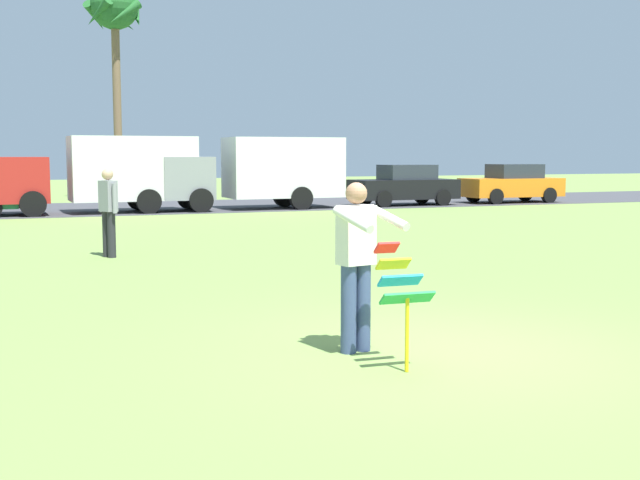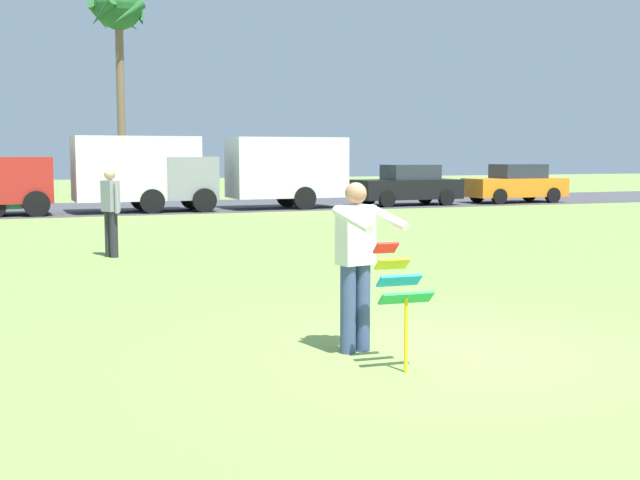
# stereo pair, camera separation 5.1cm
# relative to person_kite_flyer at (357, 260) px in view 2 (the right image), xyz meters

# --- Properties ---
(ground_plane) EXTENTS (120.00, 120.00, 0.00)m
(ground_plane) POSITION_rel_person_kite_flyer_xyz_m (0.82, -0.28, -0.95)
(ground_plane) COLOR olive
(road_strip) EXTENTS (120.00, 8.00, 0.01)m
(road_strip) POSITION_rel_person_kite_flyer_xyz_m (0.82, 23.47, -0.95)
(road_strip) COLOR #424247
(road_strip) RESTS_ON ground
(person_kite_flyer) EXTENTS (0.64, 0.73, 1.73)m
(person_kite_flyer) POSITION_rel_person_kite_flyer_xyz_m (0.00, 0.00, 0.00)
(person_kite_flyer) COLOR #384772
(person_kite_flyer) RESTS_ON ground
(kite_held) EXTENTS (0.52, 0.65, 1.17)m
(kite_held) POSITION_rel_person_kite_flyer_xyz_m (0.13, -0.70, -0.16)
(kite_held) COLOR red
(kite_held) RESTS_ON ground
(parked_truck_red_cab) EXTENTS (6.74, 2.23, 2.62)m
(parked_truck_red_cab) POSITION_rel_person_kite_flyer_xyz_m (0.05, 21.07, 0.46)
(parked_truck_red_cab) COLOR #B2231E
(parked_truck_red_cab) RESTS_ON ground
(parked_truck_grey_van) EXTENTS (6.73, 2.18, 2.62)m
(parked_truck_grey_van) POSITION_rel_person_kite_flyer_xyz_m (5.54, 21.07, 0.46)
(parked_truck_grey_van) COLOR gray
(parked_truck_grey_van) RESTS_ON ground
(parked_car_black) EXTENTS (4.25, 1.94, 1.60)m
(parked_car_black) POSITION_rel_person_kite_flyer_xyz_m (11.40, 21.07, -0.18)
(parked_car_black) COLOR black
(parked_car_black) RESTS_ON ground
(parked_car_orange) EXTENTS (4.22, 1.87, 1.60)m
(parked_car_orange) POSITION_rel_person_kite_flyer_xyz_m (16.41, 21.07, -0.18)
(parked_car_orange) COLOR orange
(parked_car_orange) RESTS_ON ground
(palm_tree_right_near) EXTENTS (2.58, 2.71, 9.56)m
(palm_tree_right_near) POSITION_rel_person_kite_flyer_xyz_m (1.53, 29.74, 7.11)
(palm_tree_right_near) COLOR brown
(palm_tree_right_near) RESTS_ON ground
(person_walker_near) EXTENTS (0.35, 0.53, 1.73)m
(person_walker_near) POSITION_rel_person_kite_flyer_xyz_m (-1.42, 8.75, -0.02)
(person_walker_near) COLOR #26262B
(person_walker_near) RESTS_ON ground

